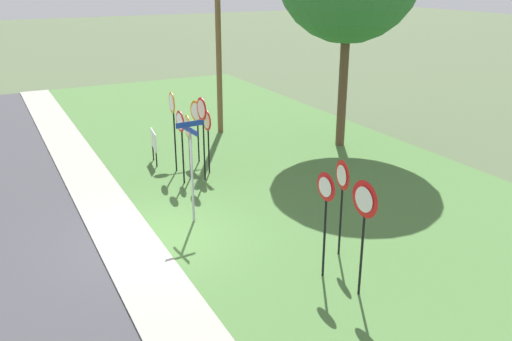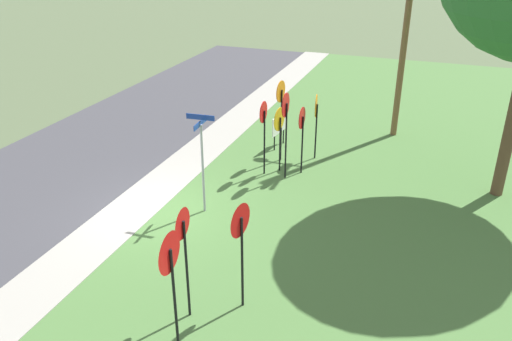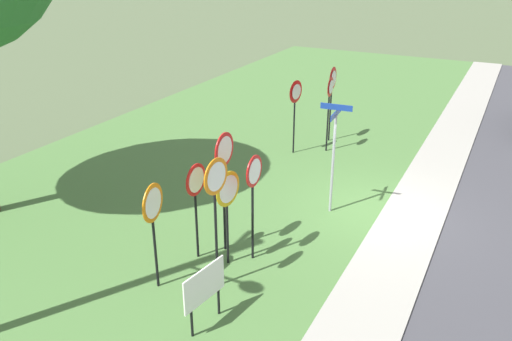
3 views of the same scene
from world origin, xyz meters
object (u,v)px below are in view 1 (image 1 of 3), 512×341
Objects in this scene: stop_sign_far_center at (181,131)px; notice_board at (154,142)px; stop_sign_far_right at (188,133)px; yield_sign_near_left at (342,185)px; stop_sign_near_right at (173,114)px; street_name_post at (191,163)px; stop_sign_far_left at (207,128)px; stop_sign_center_tall at (197,118)px; utility_pole at (215,17)px; yield_sign_far_left at (325,201)px; yield_sign_near_right at (364,211)px; stop_sign_near_left at (202,120)px.

notice_board is at bearing -175.18° from stop_sign_far_center.
yield_sign_near_left is (6.91, 1.39, 0.27)m from stop_sign_far_right.
stop_sign_near_right is 1.14× the size of stop_sign_far_center.
stop_sign_far_right is at bearing 156.93° from street_name_post.
stop_sign_far_left is 0.75m from stop_sign_far_right.
stop_sign_near_right is 1.31m from stop_sign_center_tall.
stop_sign_far_center is 1.13× the size of stop_sign_far_right.
utility_pole reaches higher than stop_sign_center_tall.
yield_sign_near_left is 0.97× the size of yield_sign_far_left.
stop_sign_near_right is at bearing -40.53° from utility_pole.
yield_sign_near_left is at bearing 31.97° from street_name_post.
stop_sign_near_right is at bearing -127.25° from stop_sign_far_left.
yield_sign_far_left is (8.44, 0.68, -0.18)m from stop_sign_near_right.
stop_sign_far_right is 0.88× the size of yield_sign_near_left.
stop_sign_center_tall is 5.22m from utility_pole.
stop_sign_near_right is 0.31× the size of utility_pole.
stop_sign_far_right is at bearing -176.92° from yield_sign_near_right.
stop_sign_near_left reaches higher than yield_sign_far_left.
stop_sign_far_left is at bearing 144.33° from stop_sign_near_left.
stop_sign_far_left is 6.24m from utility_pole.
utility_pole is at bearing 144.92° from stop_sign_far_center.
stop_sign_near_left is 6.61m from utility_pole.
notice_board is (-1.91, -1.38, -0.84)m from stop_sign_far_left.
stop_sign_near_right is 1.30m from stop_sign_far_left.
street_name_post is at bearing -134.23° from yield_sign_near_left.
stop_sign_far_left is 7.04m from yield_sign_near_left.
stop_sign_far_left is 7.70m from yield_sign_far_left.
yield_sign_near_left is 0.85× the size of street_name_post.
stop_sign_far_right is 1.79× the size of notice_board.
yield_sign_far_left is at bearing 14.55° from notice_board.
yield_sign_far_left is 2.08× the size of notice_board.
utility_pole is (-3.95, 3.38, 2.88)m from stop_sign_near_right.
stop_sign_near_left is at bearing 148.58° from street_name_post.
street_name_post is (-4.19, -1.61, -0.17)m from yield_sign_far_left.
yield_sign_near_right is at bearing 15.39° from notice_board.
stop_sign_far_left is 0.91× the size of yield_sign_near_left.
yield_sign_near_right reaches higher than yield_sign_far_left.
stop_sign_near_left is at bearing 28.48° from stop_sign_near_right.
stop_sign_near_right is 1.23× the size of stop_sign_center_tall.
stop_sign_near_right is 1.25× the size of stop_sign_far_left.
stop_sign_near_left is at bearing 43.81° from stop_sign_far_right.
yield_sign_near_left is at bearing 20.95° from notice_board.
stop_sign_far_center is 8.28m from yield_sign_near_right.
stop_sign_far_right is at bearing -82.31° from stop_sign_far_left.
yield_sign_near_right is 2.17× the size of notice_board.
stop_sign_near_right is at bearing -157.60° from stop_sign_far_right.
stop_sign_far_center is (0.52, -1.14, 0.16)m from stop_sign_far_left.
stop_sign_near_left is at bearing 29.97° from notice_board.
stop_sign_center_tall is at bearing 177.46° from yield_sign_near_right.
notice_board is (-0.57, -1.51, -0.89)m from stop_sign_center_tall.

